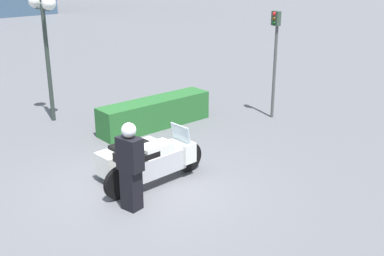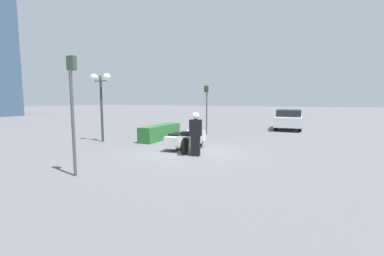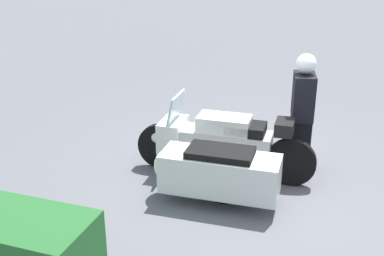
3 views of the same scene
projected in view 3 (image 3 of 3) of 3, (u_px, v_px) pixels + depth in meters
name	position (u px, v px, depth m)	size (l,w,h in m)	color
ground_plane	(251.00, 180.00, 6.78)	(160.00, 160.00, 0.00)	slate
police_motorcycle	(214.00, 156.00, 6.41)	(2.57, 1.29, 1.17)	black
officer_rider	(302.00, 111.00, 6.76)	(0.37, 0.52, 1.74)	black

